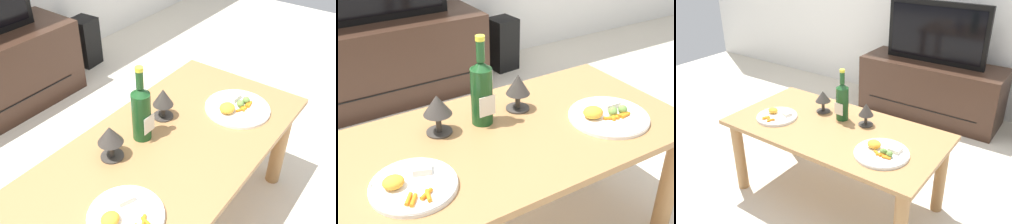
% 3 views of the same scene
% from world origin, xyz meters
% --- Properties ---
extents(dining_table, '(1.27, 0.65, 0.50)m').
position_xyz_m(dining_table, '(0.00, 0.00, 0.41)').
color(dining_table, '#9E7042').
rests_on(dining_table, ground_plane).
extents(floor_speaker, '(0.19, 0.19, 0.38)m').
position_xyz_m(floor_speaker, '(0.89, 1.48, 0.19)').
color(floor_speaker, black).
rests_on(floor_speaker, ground_plane).
extents(wine_bottle, '(0.08, 0.08, 0.32)m').
position_xyz_m(wine_bottle, '(-0.03, 0.12, 0.63)').
color(wine_bottle, '#19471E').
rests_on(wine_bottle, dining_table).
extents(goblet_left, '(0.10, 0.10, 0.14)m').
position_xyz_m(goblet_left, '(-0.19, 0.13, 0.60)').
color(goblet_left, '#38332D').
rests_on(goblet_left, dining_table).
extents(goblet_right, '(0.09, 0.09, 0.14)m').
position_xyz_m(goblet_right, '(0.13, 0.13, 0.60)').
color(goblet_right, '#38332D').
rests_on(goblet_right, dining_table).
extents(dinner_plate_left, '(0.25, 0.25, 0.05)m').
position_xyz_m(dinner_plate_left, '(-0.37, -0.10, 0.52)').
color(dinner_plate_left, white).
rests_on(dinner_plate_left, dining_table).
extents(dinner_plate_right, '(0.28, 0.28, 0.05)m').
position_xyz_m(dinner_plate_right, '(0.36, -0.10, 0.52)').
color(dinner_plate_right, white).
rests_on(dinner_plate_right, dining_table).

